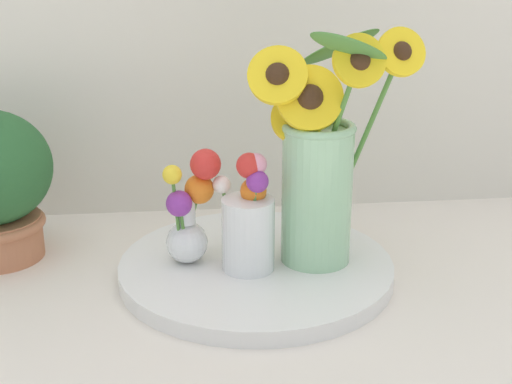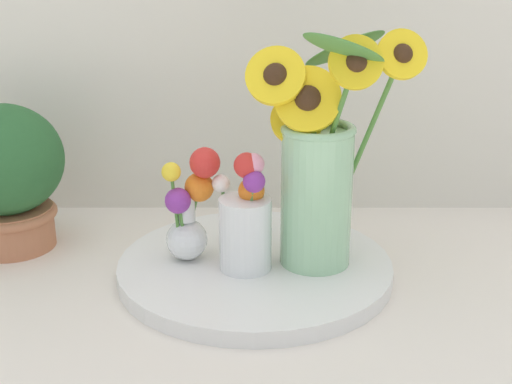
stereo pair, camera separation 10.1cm
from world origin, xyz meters
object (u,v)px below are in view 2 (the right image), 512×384
Objects in this scene: potted_plant at (7,173)px; vase_bulb_right at (191,210)px; serving_tray at (256,268)px; mason_jar_sunflowers at (319,167)px; vase_small_center at (247,221)px.

vase_bulb_right is at bearing -18.50° from potted_plant.
mason_jar_sunflowers is at bearing -1.91° from serving_tray.
serving_tray is 0.13m from vase_bulb_right.
vase_small_center reaches higher than serving_tray.
vase_bulb_right is 0.73× the size of potted_plant.
potted_plant reaches higher than serving_tray.
vase_small_center and vase_bulb_right have the same top height.
vase_bulb_right is 0.31m from potted_plant.
vase_bulb_right is (-0.09, 0.01, 0.09)m from serving_tray.
vase_bulb_right is (-0.08, 0.03, 0.01)m from vase_small_center.
serving_tray is 0.42m from potted_plant.
vase_small_center is 0.40m from potted_plant.
serving_tray is 2.35× the size of vase_bulb_right.
potted_plant is at bearing 164.75° from serving_tray.
vase_small_center is (-0.10, -0.02, -0.07)m from mason_jar_sunflowers.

